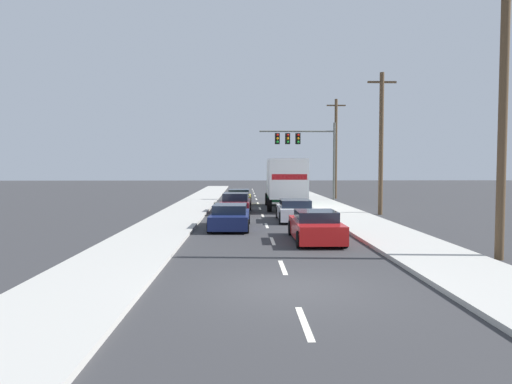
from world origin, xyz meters
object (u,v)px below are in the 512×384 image
object	(u,v)px
car_maroon	(236,204)
traffic_signal_mast	(300,144)
car_yellow	(239,197)
car_white	(295,211)
utility_pole_far	(336,148)
utility_pole_near	(503,112)
box_truck	(285,180)
utility_pole_mid	(381,142)
car_navy	(230,217)
car_red	(316,227)

from	to	relation	value
car_maroon	traffic_signal_mast	bearing A→B (deg)	62.61
car_yellow	car_white	xyz separation A→B (m)	(3.22, -12.17, 0.02)
utility_pole_far	car_maroon	bearing A→B (deg)	-123.93
car_white	utility_pole_near	world-z (taller)	utility_pole_near
car_white	car_yellow	bearing A→B (deg)	104.80
car_yellow	utility_pole_near	xyz separation A→B (m)	(8.65, -23.25, 4.20)
box_truck	utility_pole_mid	bearing A→B (deg)	-36.70
box_truck	car_white	xyz separation A→B (m)	(-0.12, -7.52, -1.47)
car_navy	utility_pole_far	size ratio (longest dim) A/B	0.48
car_maroon	car_white	distance (m)	5.82
car_white	utility_pole_mid	world-z (taller)	utility_pole_mid
utility_pole_mid	car_yellow	bearing A→B (deg)	135.41
car_red	car_navy	bearing A→B (deg)	131.82
car_yellow	car_red	bearing A→B (deg)	-80.34
car_yellow	utility_pole_near	world-z (taller)	utility_pole_near
box_truck	traffic_signal_mast	size ratio (longest dim) A/B	1.25
utility_pole_near	utility_pole_mid	size ratio (longest dim) A/B	1.04
car_yellow	car_red	xyz separation A→B (m)	(3.28, -19.30, 0.03)
car_yellow	car_white	world-z (taller)	car_white
car_navy	utility_pole_near	size ratio (longest dim) A/B	0.49
car_white	traffic_signal_mast	distance (m)	16.17
utility_pole_mid	car_maroon	bearing A→B (deg)	171.05
car_red	utility_pole_mid	size ratio (longest dim) A/B	0.49
traffic_signal_mast	utility_pole_near	bearing A→B (deg)	-82.92
car_maroon	utility_pole_near	bearing A→B (deg)	-60.94
utility_pole_near	traffic_signal_mast	bearing A→B (deg)	97.08
car_maroon	utility_pole_mid	bearing A→B (deg)	-8.95
box_truck	car_red	distance (m)	14.73
car_yellow	utility_pole_mid	size ratio (longest dim) A/B	0.49
car_maroon	traffic_signal_mast	size ratio (longest dim) A/B	0.66
car_yellow	traffic_signal_mast	distance (m)	7.72
traffic_signal_mast	car_red	bearing A→B (deg)	-95.27
box_truck	car_red	bearing A→B (deg)	-90.19
car_maroon	car_navy	world-z (taller)	car_maroon
utility_pole_near	car_navy	bearing A→B (deg)	138.38
car_maroon	car_red	xyz separation A→B (m)	(3.43, -11.88, -0.01)
utility_pole_near	utility_pole_far	xyz separation A→B (m)	(0.49, 29.63, 0.11)
traffic_signal_mast	utility_pole_near	xyz separation A→B (m)	(3.29, -26.47, -0.32)
box_truck	utility_pole_far	size ratio (longest dim) A/B	0.91
car_navy	box_truck	world-z (taller)	box_truck
car_yellow	car_white	bearing A→B (deg)	-75.20
box_truck	utility_pole_far	bearing A→B (deg)	62.24
car_navy	utility_pole_near	distance (m)	12.67
box_truck	car_navy	bearing A→B (deg)	-108.75
car_maroon	car_white	xyz separation A→B (m)	(3.36, -4.75, -0.02)
utility_pole_far	traffic_signal_mast	bearing A→B (deg)	-140.00
traffic_signal_mast	utility_pole_far	bearing A→B (deg)	40.00
car_navy	box_truck	size ratio (longest dim) A/B	0.53
traffic_signal_mast	utility_pole_mid	bearing A→B (deg)	-73.28
utility_pole_mid	utility_pole_near	bearing A→B (deg)	-91.35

